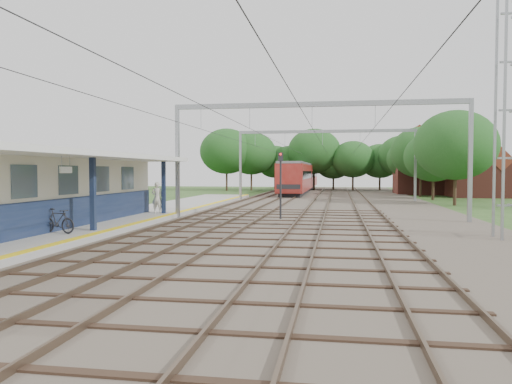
# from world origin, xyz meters

# --- Properties ---
(ground) EXTENTS (160.00, 160.00, 0.00)m
(ground) POSITION_xyz_m (0.00, 0.00, 0.00)
(ground) COLOR #2D4C1E
(ground) RESTS_ON ground
(ballast_bed) EXTENTS (18.00, 90.00, 0.10)m
(ballast_bed) POSITION_xyz_m (4.00, 30.00, 0.05)
(ballast_bed) COLOR #473D33
(ballast_bed) RESTS_ON ground
(platform) EXTENTS (5.00, 52.00, 0.35)m
(platform) POSITION_xyz_m (-7.50, 14.00, 0.17)
(platform) COLOR gray
(platform) RESTS_ON ground
(yellow_stripe) EXTENTS (0.45, 52.00, 0.01)m
(yellow_stripe) POSITION_xyz_m (-5.25, 14.00, 0.35)
(yellow_stripe) COLOR yellow
(yellow_stripe) RESTS_ON platform
(station_building) EXTENTS (3.41, 18.00, 3.40)m
(station_building) POSITION_xyz_m (-8.88, 7.00, 2.04)
(station_building) COLOR beige
(station_building) RESTS_ON platform
(canopy) EXTENTS (6.40, 20.00, 3.44)m
(canopy) POSITION_xyz_m (-7.77, 6.00, 3.64)
(canopy) COLOR #121E3B
(canopy) RESTS_ON platform
(rail_tracks) EXTENTS (11.80, 88.00, 0.15)m
(rail_tracks) POSITION_xyz_m (1.50, 30.00, 0.18)
(rail_tracks) COLOR brown
(rail_tracks) RESTS_ON ballast_bed
(catenary_system) EXTENTS (17.22, 88.00, 7.00)m
(catenary_system) POSITION_xyz_m (3.39, 25.28, 5.51)
(catenary_system) COLOR gray
(catenary_system) RESTS_ON ground
(tree_band) EXTENTS (31.72, 30.88, 8.82)m
(tree_band) POSITION_xyz_m (3.84, 57.12, 4.92)
(tree_band) COLOR #382619
(tree_band) RESTS_ON ground
(house_near) EXTENTS (7.00, 6.12, 7.89)m
(house_near) POSITION_xyz_m (21.00, 46.00, 2.99)
(house_near) COLOR brown
(house_near) RESTS_ON ground
(house_far) EXTENTS (8.00, 6.12, 8.66)m
(house_far) POSITION_xyz_m (16.00, 52.00, 3.23)
(house_far) COLOR brown
(house_far) RESTS_ON ground
(person) EXTENTS (0.71, 0.48, 1.94)m
(person) POSITION_xyz_m (-6.32, 15.00, 1.32)
(person) COLOR silver
(person) RESTS_ON platform
(bicycle) EXTENTS (1.79, 0.84, 1.04)m
(bicycle) POSITION_xyz_m (-6.83, 4.73, 0.87)
(bicycle) COLOR black
(bicycle) RESTS_ON platform
(train) EXTENTS (3.01, 37.52, 3.95)m
(train) POSITION_xyz_m (-0.50, 57.42, 2.20)
(train) COLOR black
(train) RESTS_ON ballast_bed
(signal_post) EXTENTS (0.31, 0.27, 4.06)m
(signal_post) POSITION_xyz_m (1.35, 15.08, 2.49)
(signal_post) COLOR black
(signal_post) RESTS_ON ground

